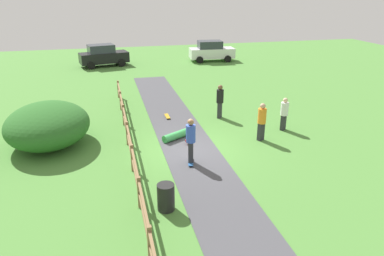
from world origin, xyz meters
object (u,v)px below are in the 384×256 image
(parked_car_white, at_px, (211,51))
(parked_car_black, at_px, (103,55))
(bystander_black, at_px, (220,100))
(bystander_orange, at_px, (262,120))
(bush_large, at_px, (48,125))
(skater_fallen, at_px, (177,136))
(skateboard_loose, at_px, (167,116))
(trash_bin, at_px, (166,197))
(skater_riding, at_px, (191,139))
(bystander_white, at_px, (284,113))

(parked_car_white, bearing_deg, parked_car_black, -179.92)
(bystander_black, bearing_deg, bystander_orange, -75.01)
(bush_large, distance_m, parked_car_white, 21.37)
(skater_fallen, height_order, parked_car_black, parked_car_black)
(bystander_black, bearing_deg, skateboard_loose, 166.64)
(trash_bin, bearing_deg, skater_fallen, 75.02)
(skater_riding, distance_m, parked_car_white, 21.71)
(bystander_black, xyz_separation_m, parked_car_black, (-5.90, 15.57, -0.06))
(parked_car_black, bearing_deg, bush_large, -98.82)
(trash_bin, height_order, parked_car_black, parked_car_black)
(bystander_white, relative_size, parked_car_black, 0.37)
(bystander_white, bearing_deg, skater_fallen, -179.63)
(bush_large, relative_size, bystander_white, 2.65)
(trash_bin, relative_size, skater_riding, 0.48)
(skateboard_loose, height_order, parked_car_black, parked_car_black)
(bush_large, relative_size, skateboard_loose, 5.47)
(skater_fallen, xyz_separation_m, bystander_orange, (3.79, -0.91, 0.79))
(bush_large, distance_m, bystander_black, 8.71)
(trash_bin, height_order, bystander_white, bystander_white)
(skater_fallen, bearing_deg, parked_car_white, 68.77)
(skater_fallen, xyz_separation_m, parked_car_black, (-3.02, 18.07, 0.76))
(skateboard_loose, relative_size, bystander_white, 0.48)
(skater_fallen, distance_m, skateboard_loose, 3.16)
(skateboard_loose, xyz_separation_m, bystander_black, (2.78, -0.66, 0.93))
(bush_large, bearing_deg, parked_car_black, 81.18)
(skater_fallen, relative_size, skateboard_loose, 1.75)
(trash_bin, relative_size, parked_car_white, 0.21)
(skater_riding, distance_m, parked_car_black, 20.78)
(skater_riding, xyz_separation_m, bystander_orange, (3.72, 1.57, -0.09))
(skateboard_loose, distance_m, parked_car_white, 16.48)
(bystander_white, xyz_separation_m, bystander_black, (-2.53, 2.46, 0.11))
(trash_bin, relative_size, skateboard_loose, 1.12)
(bystander_orange, bearing_deg, parked_car_black, 109.73)
(trash_bin, relative_size, parked_car_black, 0.20)
(skater_fallen, bearing_deg, bystander_orange, -13.56)
(bystander_orange, xyz_separation_m, parked_car_white, (3.24, 18.99, -0.03))
(bystander_orange, bearing_deg, skateboard_loose, 132.23)
(bystander_black, height_order, parked_car_black, parked_car_black)
(bystander_white, distance_m, bystander_orange, 1.88)
(trash_bin, bearing_deg, skater_riding, 62.78)
(bush_large, relative_size, bystander_orange, 2.45)
(parked_car_white, bearing_deg, bush_large, -126.48)
(bush_large, bearing_deg, bystander_black, 10.58)
(trash_bin, bearing_deg, bystander_black, 61.37)
(bush_large, relative_size, skater_riding, 2.31)
(skater_riding, height_order, skateboard_loose, skater_riding)
(trash_bin, xyz_separation_m, parked_car_white, (8.48, 23.53, 0.51))
(skater_fallen, height_order, skateboard_loose, skater_fallen)
(skateboard_loose, distance_m, parked_car_black, 15.26)
(trash_bin, xyz_separation_m, bystander_black, (4.34, 7.94, 0.57))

